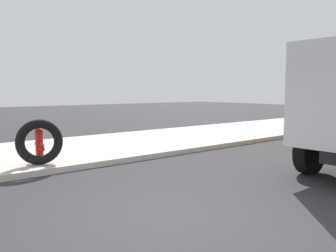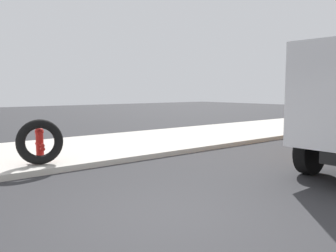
% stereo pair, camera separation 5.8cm
% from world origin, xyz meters
% --- Properties ---
extents(ground_plane, '(80.00, 80.00, 0.00)m').
position_xyz_m(ground_plane, '(0.00, 0.00, 0.00)').
color(ground_plane, '#2D2D30').
extents(sidewalk_curb, '(36.00, 5.00, 0.15)m').
position_xyz_m(sidewalk_curb, '(0.00, 6.50, 0.07)').
color(sidewalk_curb, '#BCB7AD').
rests_on(sidewalk_curb, ground).
extents(fire_hydrant, '(0.22, 0.50, 0.90)m').
position_xyz_m(fire_hydrant, '(-0.22, 4.90, 0.63)').
color(fire_hydrant, red).
rests_on(fire_hydrant, sidewalk_curb).
extents(loose_tire, '(1.16, 0.50, 1.14)m').
position_xyz_m(loose_tire, '(-0.33, 4.57, 0.72)').
color(loose_tire, black).
rests_on(loose_tire, sidewalk_curb).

